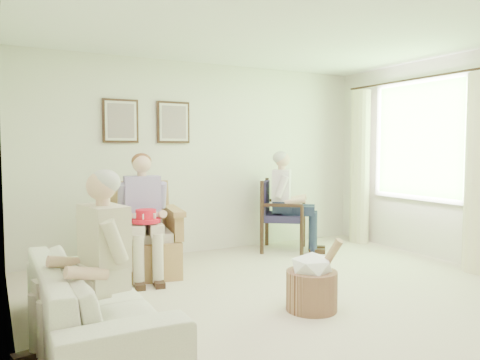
{
  "coord_description": "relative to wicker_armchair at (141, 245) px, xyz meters",
  "views": [
    {
      "loc": [
        -2.61,
        -3.2,
        1.45
      ],
      "look_at": [
        0.07,
        1.82,
        1.05
      ],
      "focal_mm": 35.0,
      "sensor_mm": 36.0,
      "label": 1
    }
  ],
  "objects": [
    {
      "name": "framed_print_left",
      "position": [
        -0.02,
        0.75,
        1.45
      ],
      "size": [
        0.45,
        0.05,
        0.55
      ],
      "color": "#382114",
      "rests_on": "back_wall"
    },
    {
      "name": "curtain_left",
      "position": [
        3.46,
        -1.75,
        0.82
      ],
      "size": [
        0.34,
        0.34,
        2.3
      ],
      "primitive_type": "cylinder",
      "color": "beige",
      "rests_on": "ground"
    },
    {
      "name": "hatbox",
      "position": [
        1.0,
        -1.88,
        -0.07
      ],
      "size": [
        0.5,
        0.5,
        0.67
      ],
      "color": "#A97B5C",
      "rests_on": "ground"
    },
    {
      "name": "person_wicker",
      "position": [
        0.0,
        -0.14,
        0.46
      ],
      "size": [
        0.4,
        0.63,
        1.35
      ],
      "rotation": [
        0.0,
        0.0,
        -0.16
      ],
      "color": "beige",
      "rests_on": "ground"
    },
    {
      "name": "red_hat",
      "position": [
        -0.04,
        -0.34,
        0.37
      ],
      "size": [
        0.3,
        0.3,
        0.14
      ],
      "color": "red",
      "rests_on": "person_wicker"
    },
    {
      "name": "wicker_armchair",
      "position": [
        0.0,
        0.0,
        0.0
      ],
      "size": [
        0.82,
        0.81,
        1.05
      ],
      "rotation": [
        0.0,
        0.0,
        -0.16
      ],
      "color": "tan",
      "rests_on": "ground"
    },
    {
      "name": "window",
      "position": [
        3.59,
        -0.77,
        1.25
      ],
      "size": [
        0.13,
        2.5,
        1.63
      ],
      "color": "#2D6B23",
      "rests_on": "right_wall"
    },
    {
      "name": "wood_armchair",
      "position": [
        2.12,
        0.37,
        0.2
      ],
      "size": [
        0.63,
        0.59,
        0.97
      ],
      "rotation": [
        0.0,
        0.0,
        0.91
      ],
      "color": "black",
      "rests_on": "ground"
    },
    {
      "name": "back_wall",
      "position": [
        1.13,
        0.78,
        0.97
      ],
      "size": [
        5.0,
        0.04,
        2.6
      ],
      "primitive_type": "cube",
      "color": "silver",
      "rests_on": "ground"
    },
    {
      "name": "left_wall",
      "position": [
        -1.37,
        -1.97,
        0.97
      ],
      "size": [
        0.04,
        5.5,
        2.6
      ],
      "primitive_type": "cube",
      "color": "silver",
      "rests_on": "ground"
    },
    {
      "name": "person_dark",
      "position": [
        2.12,
        0.21,
        0.47
      ],
      "size": [
        0.4,
        0.63,
        1.37
      ],
      "rotation": [
        0.0,
        0.0,
        0.91
      ],
      "color": "#1B233C",
      "rests_on": "ground"
    },
    {
      "name": "ceiling",
      "position": [
        1.13,
        -1.97,
        2.27
      ],
      "size": [
        5.0,
        5.5,
        0.02
      ],
      "primitive_type": "cube",
      "color": "white",
      "rests_on": "back_wall"
    },
    {
      "name": "sofa",
      "position": [
        -0.82,
        -1.61,
        -0.03
      ],
      "size": [
        2.06,
        0.8,
        0.6
      ],
      "primitive_type": "imported",
      "rotation": [
        0.0,
        0.0,
        1.57
      ],
      "color": "beige",
      "rests_on": "ground"
    },
    {
      "name": "person_sofa",
      "position": [
        -0.82,
        -1.84,
        0.38
      ],
      "size": [
        0.42,
        0.62,
        1.26
      ],
      "rotation": [
        0.0,
        0.0,
        -1.38
      ],
      "color": "beige",
      "rests_on": "ground"
    },
    {
      "name": "curtain_right",
      "position": [
        3.46,
        0.21,
        0.82
      ],
      "size": [
        0.34,
        0.34,
        2.3
      ],
      "primitive_type": "cylinder",
      "color": "beige",
      "rests_on": "ground"
    },
    {
      "name": "floor",
      "position": [
        1.13,
        -1.97,
        -0.33
      ],
      "size": [
        5.5,
        5.5,
        0.0
      ],
      "primitive_type": "plane",
      "color": "#C5B39E",
      "rests_on": "ground"
    },
    {
      "name": "framed_print_right",
      "position": [
        0.68,
        0.75,
        1.45
      ],
      "size": [
        0.45,
        0.05,
        0.55
      ],
      "color": "#382114",
      "rests_on": "back_wall"
    }
  ]
}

